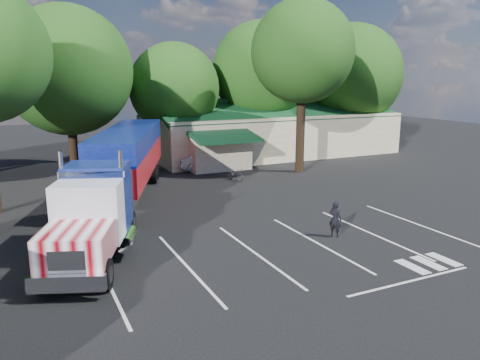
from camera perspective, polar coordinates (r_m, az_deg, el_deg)
name	(u,v)px	position (r m, az deg, el deg)	size (l,w,h in m)	color
ground	(206,218)	(25.90, -4.16, -4.59)	(120.00, 120.00, 0.00)	black
event_hall	(268,132)	(47.08, 3.46, 5.92)	(24.20, 14.12, 5.55)	beige
tree_row_c	(67,71)	(39.48, -20.30, 12.40)	(10.00, 10.00, 13.05)	black
tree_row_d	(174,88)	(42.61, -8.00, 11.03)	(8.00, 8.00, 10.60)	black
tree_row_e	(261,71)	(46.59, 2.63, 13.10)	(9.60, 9.60, 12.90)	black
tree_row_f	(352,75)	(51.11, 13.46, 12.40)	(10.40, 10.40, 13.00)	black
tree_near_right	(303,52)	(37.68, 7.64, 15.24)	(8.00, 8.00, 13.50)	black
semi_truck	(122,165)	(27.94, -14.20, 1.79)	(10.33, 21.32, 4.57)	black
woman	(335,219)	(23.08, 11.54, -4.68)	(0.64, 0.42, 1.76)	black
bicycle	(236,174)	(34.93, -0.53, 0.73)	(0.61, 1.76, 0.93)	black
silver_sedan	(207,161)	(38.68, -3.99, 2.32)	(1.63, 4.67, 1.54)	#B2B5BA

